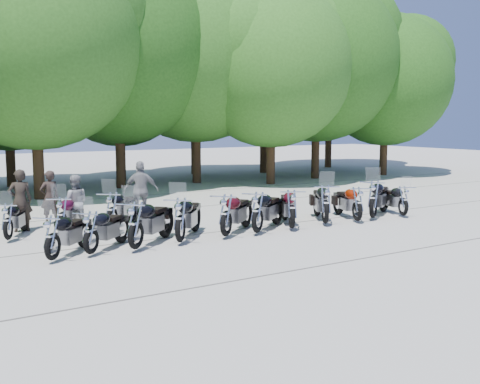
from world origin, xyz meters
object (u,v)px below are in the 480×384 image
motorcycle_6 (292,208)px  motorcycle_9 (374,198)px  rider_1 (75,202)px  motorcycle_12 (62,215)px  motorcycle_7 (325,203)px  motorcycle_10 (403,200)px  rider_2 (141,191)px  motorcycle_2 (136,224)px  rider_3 (50,197)px  motorcycle_3 (180,218)px  motorcycle_4 (226,214)px  motorcycle_0 (52,236)px  motorcycle_5 (258,211)px  motorcycle_13 (112,210)px  motorcycle_11 (8,220)px  motorcycle_1 (91,231)px  motorcycle_8 (357,203)px  rider_0 (20,201)px

motorcycle_6 → motorcycle_9: size_ratio=0.94×
rider_1 → motorcycle_12: bearing=74.1°
motorcycle_7 → motorcycle_10: size_ratio=1.20×
rider_2 → motorcycle_2: bearing=89.4°
motorcycle_2 → rider_3: rider_3 is taller
motorcycle_3 → motorcycle_4: 1.37m
motorcycle_2 → rider_1: (-0.49, 3.51, 0.12)m
motorcycle_2 → motorcycle_12: 2.88m
motorcycle_0 → rider_3: rider_3 is taller
motorcycle_0 → motorcycle_9: size_ratio=0.84×
motorcycle_3 → rider_2: rider_2 is taller
motorcycle_5 → motorcycle_6: (1.19, 0.01, -0.01)m
motorcycle_7 → motorcycle_13: motorcycle_7 is taller
motorcycle_12 → rider_1: rider_1 is taller
motorcycle_2 → motorcycle_6: 4.81m
motorcycle_13 → motorcycle_6: bearing=-169.4°
motorcycle_11 → motorcycle_1: bearing=143.2°
rider_1 → motorcycle_1: bearing=99.5°
motorcycle_1 → motorcycle_8: size_ratio=0.95×
motorcycle_2 → motorcycle_9: 8.06m
rider_1 → rider_3: 1.46m
motorcycle_4 → motorcycle_13: motorcycle_4 is taller
motorcycle_2 → motorcycle_13: size_ratio=1.07×
rider_2 → motorcycle_4: bearing=125.1°
motorcycle_5 → rider_1: bearing=14.0°
rider_2 → rider_3: size_ratio=1.14×
motorcycle_10 → motorcycle_12: (-10.34, 2.67, 0.04)m
motorcycle_0 → motorcycle_10: motorcycle_0 is taller
motorcycle_5 → rider_2: 4.38m
motorcycle_10 → motorcycle_9: bearing=14.0°
motorcycle_5 → rider_3: bearing=6.6°
motorcycle_1 → rider_1: bearing=-52.7°
rider_0 → rider_3: 1.29m
motorcycle_10 → motorcycle_6: bearing=19.6°
motorcycle_12 → motorcycle_6: bearing=-172.1°
rider_2 → motorcycle_3: bearing=105.4°
motorcycle_12 → rider_3: 2.27m
motorcycle_3 → rider_2: size_ratio=1.29×
motorcycle_3 → rider_3: 5.23m
rider_3 → motorcycle_0: bearing=67.4°
motorcycle_0 → motorcycle_3: 3.24m
motorcycle_3 → motorcycle_12: 3.44m
motorcycle_8 → motorcycle_12: bearing=3.4°
motorcycle_5 → motorcycle_13: bearing=15.7°
motorcycle_13 → rider_2: (1.46, 1.42, 0.29)m
rider_1 → motorcycle_4: bearing=152.1°
motorcycle_6 → rider_2: bearing=-23.0°
motorcycle_8 → motorcycle_0: bearing=21.2°
motorcycle_2 → motorcycle_5: 3.62m
motorcycle_0 → motorcycle_5: bearing=-135.7°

